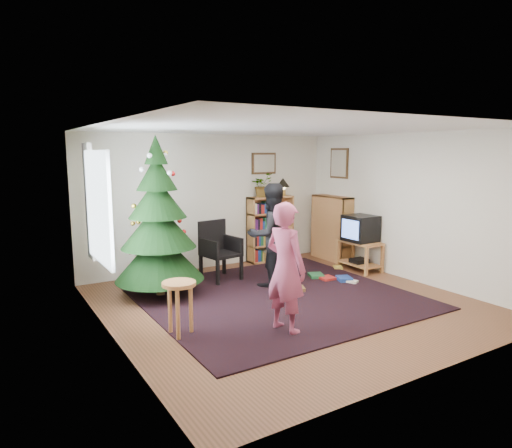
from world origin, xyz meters
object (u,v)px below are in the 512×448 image
armchair (218,248)px  stool (179,294)px  picture_right (339,163)px  bookshelf_right (332,227)px  picture_back (264,163)px  crt_tv (360,228)px  christmas_tree (158,231)px  potted_plant (262,185)px  table_lamp (283,184)px  person_by_chair (271,235)px  bookshelf_back (270,228)px  person_standing (286,268)px  tv_stand (359,253)px

armchair → stool: size_ratio=1.52×
picture_right → bookshelf_right: 1.29m
picture_back → picture_right: size_ratio=0.92×
crt_tv → christmas_tree: bearing=173.0°
picture_back → potted_plant: (-0.13, -0.14, -0.41)m
bookshelf_right → table_lamp: 1.33m
person_by_chair → picture_right: bearing=-154.7°
stool → person_by_chair: size_ratio=0.40×
potted_plant → bookshelf_back: bearing=0.0°
stool → person_standing: person_standing is taller
christmas_tree → bookshelf_right: (3.81, 0.48, -0.35)m
picture_right → tv_stand: 1.89m
tv_stand → stool: 4.19m
potted_plant → christmas_tree: bearing=-157.2°
crt_tv → picture_right: bearing=74.2°
christmas_tree → table_lamp: christmas_tree is taller
tv_stand → picture_right: bearing=74.4°
stool → crt_tv: bearing=16.1°
person_standing → person_by_chair: person_by_chair is taller
person_standing → table_lamp: bearing=-46.7°
picture_right → crt_tv: (-0.26, -0.91, -1.16)m
bookshelf_back → person_by_chair: 1.78m
bookshelf_right → table_lamp: table_lamp is taller
christmas_tree → stool: (-0.33, -1.61, -0.49)m
picture_back → armchair: picture_back is taller
bookshelf_back → stool: bearing=-138.6°
picture_right → table_lamp: size_ratio=1.68×
christmas_tree → stool: bearing=-101.6°
crt_tv → stool: 4.19m
person_by_chair → picture_back: bearing=-115.4°
christmas_tree → person_standing: 2.30m
tv_stand → stool: stool is taller
stool → tv_stand: bearing=16.1°
picture_back → potted_plant: picture_back is taller
tv_stand → potted_plant: bearing=128.6°
picture_back → picture_right: picture_right is taller
christmas_tree → tv_stand: size_ratio=2.97×
picture_right → stool: picture_right is taller
person_by_chair → table_lamp: (1.26, 1.48, 0.70)m
tv_stand → potted_plant: size_ratio=1.74×
potted_plant → person_by_chair: bearing=-117.0°
stool → person_standing: (1.16, -0.53, 0.28)m
crt_tv → armchair: (-2.51, 0.84, -0.24)m
armchair → person_standing: 2.56m
picture_right → christmas_tree: bearing=-173.4°
bookshelf_right → person_by_chair: bearing=113.9°
picture_right → person_by_chair: size_ratio=0.36×
picture_back → bookshelf_right: 1.89m
armchair → potted_plant: (1.31, 0.67, 0.99)m
tv_stand → christmas_tree: bearing=173.0°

